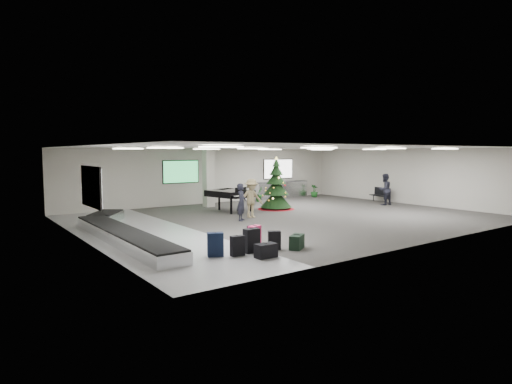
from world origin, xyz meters
TOP-DOWN VIEW (x-y plane):
  - ground at (0.00, 0.00)m, footprint 18.00×18.00m
  - room_envelope at (-0.38, 0.67)m, footprint 18.02×14.02m
  - baggage_carousel at (-7.84, -0.08)m, footprint 2.28×9.71m
  - service_counter at (5.00, 6.65)m, footprint 4.05×0.65m
  - suitcase_0 at (-5.39, -4.68)m, footprint 0.47×0.26m
  - suitcase_1 at (-4.61, -4.79)m, footprint 0.43×0.35m
  - pink_suitcase at (-4.81, -4.03)m, footprint 0.48×0.37m
  - suitcase_3 at (-4.42, -3.39)m, footprint 0.37×0.23m
  - navy_suitcase at (-6.50, -4.45)m, footprint 0.52×0.42m
  - suitcase_5 at (-5.96, -4.78)m, footprint 0.41×0.26m
  - green_duffel at (-3.96, -5.09)m, footprint 0.73×0.64m
  - black_duffel at (-5.42, -5.42)m, footprint 0.62×0.35m
  - christmas_tree at (1.34, 2.59)m, footprint 1.95×1.95m
  - grand_piano at (-1.08, 3.23)m, footprint 2.10×2.51m
  - bench at (8.59, 1.53)m, footprint 0.69×1.41m
  - traveler_a at (-2.29, 0.46)m, footprint 0.70×0.69m
  - traveler_b at (-1.42, 0.93)m, footprint 1.19×0.73m
  - traveler_bench at (7.38, 0.32)m, footprint 0.90×0.71m
  - potted_plant_left at (2.64, 5.87)m, footprint 0.63×0.59m
  - potted_plant_right at (7.16, 5.80)m, footprint 0.54×0.54m

SIDE VIEW (x-z plane):
  - ground at x=0.00m, z-range 0.00..0.00m
  - black_duffel at x=-5.42m, z-range -0.01..0.42m
  - baggage_carousel at x=-7.84m, z-range 0.00..0.43m
  - green_duffel at x=-3.96m, z-range -0.01..0.45m
  - suitcase_3 at x=-4.42m, z-range -0.01..0.54m
  - suitcase_1 at x=-4.61m, z-range -0.01..0.59m
  - suitcase_5 at x=-5.96m, z-range -0.01..0.60m
  - pink_suitcase at x=-4.81m, z-range -0.01..0.67m
  - navy_suitcase at x=-6.50m, z-range -0.01..0.70m
  - suitcase_0 at x=-5.39m, z-range -0.01..0.73m
  - potted_plant_right at x=7.16m, z-range 0.00..0.84m
  - potted_plant_left at x=2.64m, z-range 0.00..0.92m
  - bench at x=8.59m, z-range 0.05..0.91m
  - service_counter at x=5.00m, z-range 0.01..1.09m
  - traveler_a at x=-2.29m, z-range 0.00..1.63m
  - traveler_b at x=-1.42m, z-range 0.00..1.78m
  - traveler_bench at x=7.38m, z-range 0.00..1.78m
  - grand_piano at x=-1.08m, z-range 0.27..1.53m
  - christmas_tree at x=1.34m, z-range -0.44..2.35m
  - room_envelope at x=-0.38m, z-range 0.73..3.94m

